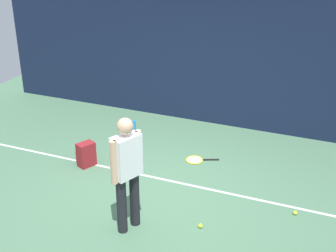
{
  "coord_description": "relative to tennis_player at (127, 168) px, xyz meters",
  "views": [
    {
      "loc": [
        2.61,
        -5.89,
        4.08
      ],
      "look_at": [
        0.0,
        0.4,
        1.0
      ],
      "focal_mm": 49.94,
      "sensor_mm": 36.0,
      "label": 1
    }
  ],
  "objects": [
    {
      "name": "ground_plane",
      "position": [
        0.01,
        1.02,
        -0.97
      ],
      "size": [
        12.0,
        12.0,
        0.0
      ],
      "primitive_type": "plane",
      "color": "#4C7556"
    },
    {
      "name": "back_fence",
      "position": [
        0.01,
        4.02,
        0.41
      ],
      "size": [
        10.0,
        0.1,
        2.76
      ],
      "primitive_type": "cube",
      "color": "#141E38",
      "rests_on": "ground"
    },
    {
      "name": "court_line",
      "position": [
        0.01,
        1.4,
        -0.96
      ],
      "size": [
        9.0,
        0.05,
        0.0
      ],
      "primitive_type": "cube",
      "color": "white",
      "rests_on": "ground"
    },
    {
      "name": "tennis_player",
      "position": [
        0.0,
        0.0,
        0.0
      ],
      "size": [
        0.35,
        0.5,
        1.7
      ],
      "rotation": [
        0.0,
        0.0,
        -1.95
      ],
      "color": "black",
      "rests_on": "ground"
    },
    {
      "name": "tennis_racket",
      "position": [
        0.22,
        2.25,
        -0.95
      ],
      "size": [
        0.63,
        0.43,
        0.03
      ],
      "rotation": [
        0.0,
        0.0,
        3.56
      ],
      "color": "black",
      "rests_on": "ground"
    },
    {
      "name": "backpack",
      "position": [
        -1.53,
        1.34,
        -0.76
      ],
      "size": [
        0.36,
        0.36,
        0.44
      ],
      "rotation": [
        0.0,
        0.0,
        4.27
      ],
      "color": "maroon",
      "rests_on": "ground"
    },
    {
      "name": "tennis_ball_near_player",
      "position": [
        0.95,
        0.37,
        -0.93
      ],
      "size": [
        0.07,
        0.07,
        0.07
      ],
      "primitive_type": "sphere",
      "color": "#CCE033",
      "rests_on": "ground"
    },
    {
      "name": "tennis_ball_by_fence",
      "position": [
        2.15,
        1.22,
        -0.93
      ],
      "size": [
        0.07,
        0.07,
        0.07
      ],
      "primitive_type": "sphere",
      "color": "#CCE033",
      "rests_on": "ground"
    },
    {
      "name": "water_bottle",
      "position": [
        -1.39,
        2.97,
        -0.85
      ],
      "size": [
        0.07,
        0.07,
        0.23
      ],
      "primitive_type": "cylinder",
      "color": "#268CD8",
      "rests_on": "ground"
    }
  ]
}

